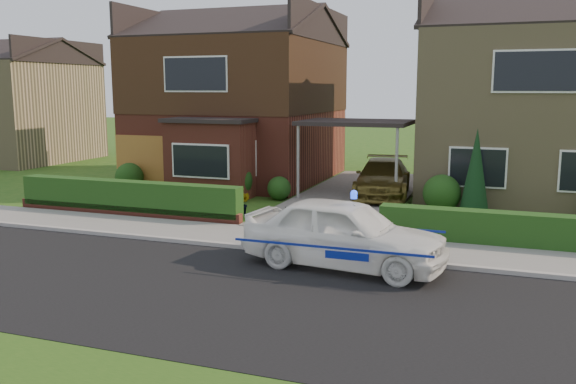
% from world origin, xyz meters
% --- Properties ---
extents(ground, '(120.00, 120.00, 0.00)m').
position_xyz_m(ground, '(0.00, 0.00, 0.00)').
color(ground, '#234D14').
rests_on(ground, ground).
extents(road, '(60.00, 6.00, 0.02)m').
position_xyz_m(road, '(0.00, 0.00, 0.00)').
color(road, black).
rests_on(road, ground).
extents(kerb, '(60.00, 0.16, 0.12)m').
position_xyz_m(kerb, '(0.00, 3.05, 0.06)').
color(kerb, '#9E9993').
rests_on(kerb, ground).
extents(sidewalk, '(60.00, 2.00, 0.10)m').
position_xyz_m(sidewalk, '(0.00, 4.10, 0.05)').
color(sidewalk, slate).
rests_on(sidewalk, ground).
extents(driveway, '(3.80, 12.00, 0.12)m').
position_xyz_m(driveway, '(0.00, 11.00, 0.06)').
color(driveway, '#666059').
rests_on(driveway, ground).
extents(house_left, '(7.50, 9.53, 7.25)m').
position_xyz_m(house_left, '(-5.78, 13.90, 3.81)').
color(house_left, brown).
rests_on(house_left, ground).
extents(house_right, '(7.50, 8.06, 7.25)m').
position_xyz_m(house_right, '(5.80, 13.99, 3.66)').
color(house_right, '#9D8A60').
rests_on(house_right, ground).
extents(carport_link, '(3.80, 3.00, 2.77)m').
position_xyz_m(carport_link, '(0.00, 10.95, 2.66)').
color(carport_link, black).
rests_on(carport_link, ground).
extents(garage_door, '(2.20, 0.10, 2.10)m').
position_xyz_m(garage_door, '(-8.25, 9.96, 1.05)').
color(garage_door, brown).
rests_on(garage_door, ground).
extents(dwarf_wall, '(7.70, 0.25, 0.36)m').
position_xyz_m(dwarf_wall, '(-5.80, 5.30, 0.18)').
color(dwarf_wall, brown).
rests_on(dwarf_wall, ground).
extents(hedge_left, '(7.50, 0.55, 0.90)m').
position_xyz_m(hedge_left, '(-5.80, 5.45, 0.00)').
color(hedge_left, '#1B3D13').
rests_on(hedge_left, ground).
extents(hedge_right, '(7.50, 0.55, 0.80)m').
position_xyz_m(hedge_right, '(5.80, 5.35, 0.00)').
color(hedge_right, '#1B3D13').
rests_on(hedge_right, ground).
extents(shrub_left_far, '(1.08, 1.08, 1.08)m').
position_xyz_m(shrub_left_far, '(-8.50, 9.50, 0.54)').
color(shrub_left_far, '#1B3D13').
rests_on(shrub_left_far, ground).
extents(shrub_left_mid, '(1.32, 1.32, 1.32)m').
position_xyz_m(shrub_left_mid, '(-4.00, 9.30, 0.66)').
color(shrub_left_mid, '#1B3D13').
rests_on(shrub_left_mid, ground).
extents(shrub_left_near, '(0.84, 0.84, 0.84)m').
position_xyz_m(shrub_left_near, '(-2.40, 9.60, 0.42)').
color(shrub_left_near, '#1B3D13').
rests_on(shrub_left_near, ground).
extents(shrub_right_near, '(1.20, 1.20, 1.20)m').
position_xyz_m(shrub_right_near, '(3.20, 9.40, 0.60)').
color(shrub_right_near, '#1B3D13').
rests_on(shrub_right_near, ground).
extents(conifer_a, '(0.90, 0.90, 2.60)m').
position_xyz_m(conifer_a, '(4.20, 9.20, 1.30)').
color(conifer_a, black).
rests_on(conifer_a, ground).
extents(neighbour_left, '(6.50, 7.00, 5.20)m').
position_xyz_m(neighbour_left, '(-20.00, 16.00, 2.60)').
color(neighbour_left, '#9D8A60').
rests_on(neighbour_left, ground).
extents(police_car, '(4.12, 4.67, 1.69)m').
position_xyz_m(police_car, '(1.82, 2.40, 0.76)').
color(police_car, white).
rests_on(police_car, ground).
extents(driveway_car, '(2.31, 4.62, 1.29)m').
position_xyz_m(driveway_car, '(1.00, 11.00, 0.76)').
color(driveway_car, brown).
rests_on(driveway_car, driveway).
extents(potted_plant_a, '(0.46, 0.38, 0.75)m').
position_xyz_m(potted_plant_a, '(-9.00, 6.06, 0.38)').
color(potted_plant_a, gray).
rests_on(potted_plant_a, ground).
extents(potted_plant_b, '(0.47, 0.43, 0.71)m').
position_xyz_m(potted_plant_b, '(-2.50, 6.72, 0.36)').
color(potted_plant_b, gray).
rests_on(potted_plant_b, ground).
extents(potted_plant_c, '(0.43, 0.43, 0.74)m').
position_xyz_m(potted_plant_c, '(-4.23, 9.00, 0.37)').
color(potted_plant_c, gray).
rests_on(potted_plant_c, ground).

